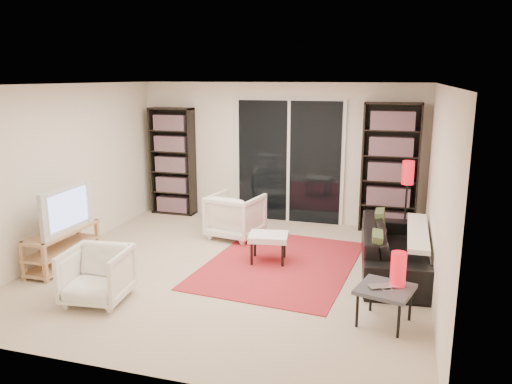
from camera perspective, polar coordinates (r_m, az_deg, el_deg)
floor at (r=6.71m, az=-2.81°, el=-8.76°), size 5.00×5.00×0.00m
wall_back at (r=8.72m, az=2.56°, el=4.53°), size 5.00×0.02×2.40m
wall_front at (r=4.17m, az=-14.49°, el=-5.46°), size 5.00×0.02×2.40m
wall_left at (r=7.56m, az=-21.10°, el=2.33°), size 0.02×5.00×2.40m
wall_right at (r=6.03m, az=20.10°, el=-0.15°), size 0.02×5.00×2.40m
ceiling at (r=6.23m, az=-3.06°, el=12.18°), size 5.00×5.00×0.02m
sliding_door at (r=8.67m, az=3.78°, el=3.45°), size 1.92×0.08×2.16m
bookshelf_left at (r=9.27m, az=-9.50°, el=3.46°), size 0.80×0.30×1.95m
bookshelf_right at (r=8.33m, az=15.05°, el=2.64°), size 0.90×0.30×2.10m
tv_stand at (r=7.21m, az=-21.20°, el=-5.87°), size 0.38×1.19×0.50m
tv at (r=7.05m, az=-21.43°, el=-1.74°), size 0.16×1.05×0.61m
rug at (r=6.86m, az=2.76°, el=-8.22°), size 2.09×2.70×0.01m
sofa at (r=6.78m, az=15.57°, el=-6.28°), size 1.01×2.15×0.61m
armchair_back at (r=7.89m, az=-2.35°, el=-2.71°), size 0.88×0.90×0.70m
armchair_front at (r=5.97m, az=-17.73°, el=-9.05°), size 0.74×0.76×0.62m
ottoman at (r=6.83m, az=1.43°, el=-5.30°), size 0.58×0.51×0.40m
side_table at (r=5.35m, az=14.53°, el=-10.92°), size 0.65×0.65×0.40m
laptop at (r=5.29m, az=14.52°, el=-10.57°), size 0.36×0.31×0.02m
table_lamp at (r=5.36m, az=15.95°, el=-8.44°), size 0.16×0.16×0.36m
floor_lamp at (r=7.68m, az=16.91°, el=1.10°), size 0.19×0.19×1.29m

